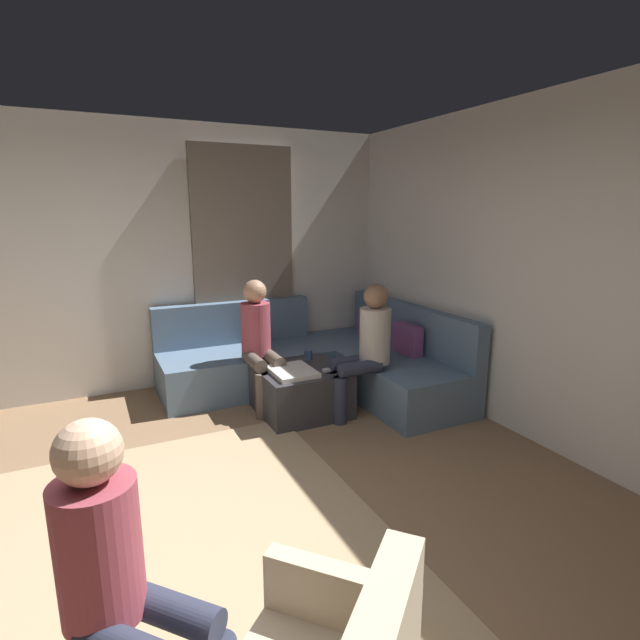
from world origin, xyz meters
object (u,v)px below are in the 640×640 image
sectional_couch (323,362)px  game_remote (331,370)px  ottoman (301,390)px  person_on_armchair (123,575)px  person_on_couch_back (366,345)px  person_on_couch_side (259,339)px  coffee_mug (308,355)px

sectional_couch → game_remote: bearing=-20.0°
ottoman → game_remote: bearing=50.7°
sectional_couch → person_on_armchair: 3.56m
person_on_couch_back → person_on_couch_side: (-0.61, -0.79, 0.00)m
sectional_couch → person_on_armchair: person_on_armchair is taller
person_on_armchair → ottoman: bearing=-167.8°
game_remote → person_on_couch_back: size_ratio=0.12×
ottoman → person_on_couch_back: size_ratio=0.63×
game_remote → sectional_couch: bearing=160.0°
game_remote → person_on_couch_side: person_on_couch_side is taller
person_on_couch_back → person_on_couch_side: 1.00m
person_on_couch_side → ottoman: bearing=130.6°
ottoman → person_on_armchair: size_ratio=0.64×
person_on_couch_side → person_on_armchair: 3.02m
sectional_couch → person_on_couch_side: 0.84m
coffee_mug → game_remote: (0.40, 0.04, -0.04)m
ottoman → person_on_couch_back: bearing=60.3°
sectional_couch → person_on_couch_side: bearing=-78.6°
sectional_couch → ottoman: 0.66m
game_remote → coffee_mug: bearing=-174.3°
coffee_mug → person_on_couch_back: (0.51, 0.33, 0.19)m
coffee_mug → person_on_armchair: (2.58, -1.85, 0.17)m
ottoman → person_on_couch_side: size_ratio=0.63×
coffee_mug → person_on_armchair: 3.18m
sectional_couch → ottoman: size_ratio=3.36×
coffee_mug → game_remote: size_ratio=0.63×
coffee_mug → person_on_couch_side: person_on_couch_side is taller
sectional_couch → person_on_couch_back: size_ratio=2.12×
person_on_couch_back → sectional_couch: bearing=4.1°
sectional_couch → person_on_couch_side: size_ratio=2.12×
coffee_mug → person_on_couch_side: size_ratio=0.08×
ottoman → person_on_couch_side: bearing=-139.4°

